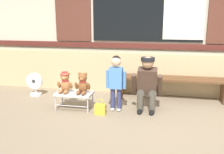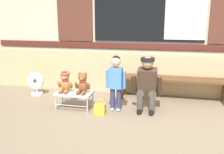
% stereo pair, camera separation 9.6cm
% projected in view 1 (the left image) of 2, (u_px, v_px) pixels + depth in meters
% --- Properties ---
extents(ground_plane, '(60.00, 60.00, 0.00)m').
position_uv_depth(ground_plane, '(136.00, 117.00, 4.10)').
color(ground_plane, '#84725B').
extents(brick_low_wall, '(7.86, 0.25, 0.85)m').
position_uv_depth(brick_low_wall, '(144.00, 73.00, 5.36)').
color(brick_low_wall, tan).
rests_on(brick_low_wall, ground).
extents(shop_facade, '(8.02, 0.26, 3.48)m').
position_uv_depth(shop_facade, '(148.00, 9.00, 5.54)').
color(shop_facade, beige).
rests_on(shop_facade, ground).
extents(wooden_bench_long, '(2.10, 0.40, 0.44)m').
position_uv_depth(wooden_bench_long, '(171.00, 81.00, 4.91)').
color(wooden_bench_long, brown).
rests_on(wooden_bench_long, ground).
extents(small_display_bench, '(0.64, 0.36, 0.30)m').
position_uv_depth(small_display_bench, '(74.00, 94.00, 4.41)').
color(small_display_bench, '#BCBCC1').
rests_on(small_display_bench, ground).
extents(teddy_bear_with_hat, '(0.28, 0.27, 0.36)m').
position_uv_depth(teddy_bear_with_hat, '(65.00, 82.00, 4.39)').
color(teddy_bear_with_hat, '#A86B3D').
rests_on(teddy_bear_with_hat, small_display_bench).
extents(teddy_bear_plain, '(0.28, 0.26, 0.36)m').
position_uv_depth(teddy_bear_plain, '(83.00, 84.00, 4.33)').
color(teddy_bear_plain, brown).
rests_on(teddy_bear_plain, small_display_bench).
extents(child_standing, '(0.35, 0.18, 0.96)m').
position_uv_depth(child_standing, '(116.00, 77.00, 4.26)').
color(child_standing, navy).
rests_on(child_standing, ground).
extents(adult_crouching, '(0.50, 0.49, 0.95)m').
position_uv_depth(adult_crouching, '(148.00, 83.00, 4.29)').
color(adult_crouching, '#4C473D').
rests_on(adult_crouching, ground).
extents(handbag_on_ground, '(0.18, 0.11, 0.27)m').
position_uv_depth(handbag_on_ground, '(100.00, 109.00, 4.20)').
color(handbag_on_ground, gold).
rests_on(handbag_on_ground, ground).
extents(floor_fan, '(0.34, 0.24, 0.48)m').
position_uv_depth(floor_fan, '(35.00, 84.00, 5.18)').
color(floor_fan, silver).
rests_on(floor_fan, ground).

